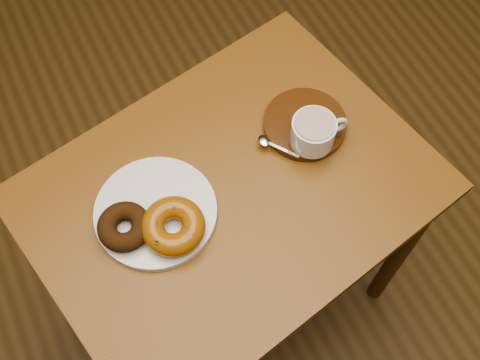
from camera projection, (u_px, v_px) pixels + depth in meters
name	position (u px, v px, depth m)	size (l,w,h in m)	color
ground	(261.00, 302.00, 1.70)	(6.00, 6.00, 0.00)	#533A1A
cafe_table	(231.00, 214.00, 1.20)	(0.81, 0.67, 0.68)	brown
donut_plate	(156.00, 212.00, 1.08)	(0.22, 0.22, 0.01)	silver
donut_cinnamon	(124.00, 227.00, 1.04)	(0.09, 0.09, 0.03)	#361D0A
donut_caramel	(173.00, 226.00, 1.03)	(0.14, 0.14, 0.04)	#965610
saucer	(305.00, 124.00, 1.16)	(0.16, 0.16, 0.02)	#3D1D08
coffee_cup	(314.00, 132.00, 1.11)	(0.11, 0.08, 0.06)	silver
teaspoon	(267.00, 142.00, 1.13)	(0.05, 0.08, 0.01)	silver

